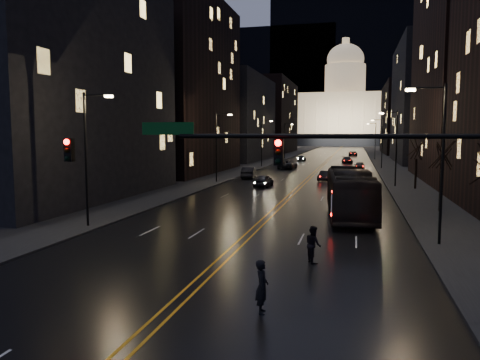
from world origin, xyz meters
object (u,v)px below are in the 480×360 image
Objects in this scene: traffic_signal at (343,166)px; oncoming_car_a at (263,180)px; pedestrian_a at (262,287)px; receding_car_a at (325,176)px; bus at (350,193)px; pedestrian_b at (313,244)px; oncoming_car_b at (249,173)px.

oncoming_car_a is (-10.14, 36.81, -4.34)m from traffic_signal.
pedestrian_a is (7.49, -38.77, 0.19)m from oncoming_car_a.
pedestrian_a is at bearing -81.10° from receding_car_a.
bus reaches higher than oncoming_car_a.
traffic_signal is 6.69m from pedestrian_b.
pedestrian_b is at bearing -79.31° from receding_car_a.
bus is 20.74m from oncoming_car_a.
bus is at bearing -17.11° from pedestrian_a.
pedestrian_a reaches higher than pedestrian_b.
pedestrian_b is (1.18, 6.97, -0.04)m from pedestrian_a.
pedestrian_b reaches higher than receding_car_a.
receding_car_a is 2.20× the size of pedestrian_b.
traffic_signal reaches higher than pedestrian_a.
oncoming_car_a is at bearing -11.95° from pedestrian_b.
receding_car_a is (-3.41, 46.07, -4.44)m from traffic_signal.
receding_car_a is at bearing -124.19° from oncoming_car_a.
pedestrian_b is at bearing -19.20° from pedestrian_a.
bus is 2.65× the size of oncoming_car_b.
oncoming_car_a is at bearing 114.98° from bus.
bus is 3.22× the size of receding_car_a.
traffic_signal is 5.30m from pedestrian_a.
pedestrian_b is at bearing 106.39° from traffic_signal.
receding_car_a is 2.11× the size of pedestrian_a.
pedestrian_a is (-2.65, -1.96, -4.14)m from traffic_signal.
pedestrian_b is (12.76, -42.11, 0.11)m from oncoming_car_b.
oncoming_car_a is 2.45× the size of pedestrian_b.
oncoming_car_a is at bearing 105.83° from oncoming_car_b.
traffic_signal is 19.08m from bus.
traffic_signal is at bearing 107.22° from oncoming_car_a.
pedestrian_b is at bearing 107.06° from oncoming_car_a.
oncoming_car_a is 11.45m from receding_car_a.
pedestrian_a is (-2.74, -20.76, -0.85)m from bus.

